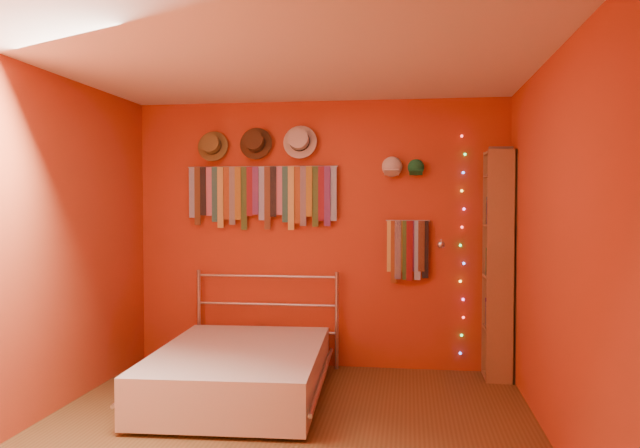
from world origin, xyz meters
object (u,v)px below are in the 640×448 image
at_px(tie_rack, 262,193).
at_px(bed, 240,371).
at_px(reading_lamp, 441,244).
at_px(bookshelf, 503,263).

xyz_separation_m(tie_rack, bed, (0.05, -0.98, -1.42)).
height_order(reading_lamp, bed, reading_lamp).
bearing_deg(bed, tie_rack, 90.22).
xyz_separation_m(reading_lamp, bookshelf, (0.54, 0.00, -0.16)).
relative_size(tie_rack, reading_lamp, 5.03).
bearing_deg(bookshelf, reading_lamp, -179.56).
xyz_separation_m(reading_lamp, bed, (-1.61, -0.82, -0.97)).
distance_m(tie_rack, reading_lamp, 1.73).
relative_size(bookshelf, bed, 1.05).
bearing_deg(bookshelf, tie_rack, 175.96).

